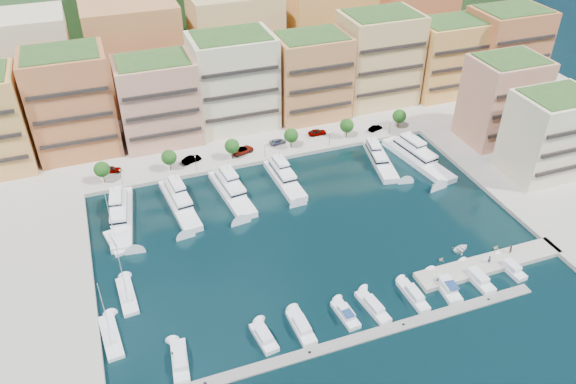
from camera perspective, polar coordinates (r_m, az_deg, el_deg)
name	(u,v)px	position (r m, az deg, el deg)	size (l,w,h in m)	color
ground	(310,233)	(121.75, 2.22, -4.14)	(400.00, 400.00, 0.00)	black
north_quay	(234,110)	(171.60, -5.54, 8.30)	(220.00, 64.00, 2.00)	#9E998E
east_quay	(566,196)	(147.86, 26.39, -0.38)	(34.00, 76.00, 2.00)	#9E998E
hillside	(199,54)	(214.58, -9.03, 13.68)	(240.00, 40.00, 58.00)	#1A3616
south_pontoon	(358,339)	(101.48, 7.08, -14.62)	(72.00, 2.20, 0.35)	gray
finger_pier	(489,266)	(120.71, 19.71, -7.05)	(32.00, 5.00, 2.00)	#9E998E
apartment_1	(72,103)	(152.61, -21.11, 8.45)	(20.00, 16.50, 26.80)	#B6703C
apartment_2	(158,101)	(152.05, -13.06, 9.02)	(20.00, 15.50, 22.80)	tan
apartment_3	(233,81)	(156.48, -5.56, 11.15)	(22.00, 16.50, 25.80)	beige
apartment_4	(311,76)	(161.44, 2.35, 11.68)	(20.00, 15.50, 23.80)	#C6864A
apartment_5	(378,58)	(171.44, 9.14, 13.25)	(22.00, 16.50, 26.80)	tan
apartment_6	(445,58)	(181.75, 15.68, 13.00)	(20.00, 15.50, 22.80)	#E09152
apartment_7	(505,49)	(191.78, 21.17, 13.43)	(22.00, 16.50, 24.80)	#B6703C
apartment_east_a	(502,100)	(159.12, 20.94, 8.77)	(18.00, 14.50, 22.80)	tan
apartment_east_b	(549,135)	(148.07, 25.01, 5.30)	(18.00, 14.50, 20.80)	beige
backblock_0	(25,70)	(173.11, -25.16, 11.18)	(26.00, 18.00, 30.00)	beige
backblock_1	(136,56)	(172.50, -15.19, 13.22)	(26.00, 18.00, 30.00)	#C6864A
backblock_2	(236,43)	(177.04, -5.29, 14.84)	(26.00, 18.00, 30.00)	tan
backblock_3	(327,32)	(186.37, 3.98, 15.95)	(26.00, 18.00, 30.00)	#E09152
backblock_4	(410,21)	(199.80, 12.25, 16.60)	(26.00, 18.00, 30.00)	#B6703C
tree_0	(102,169)	(140.51, -18.40, 2.20)	(3.80, 3.80, 5.65)	#473323
tree_1	(169,157)	(141.02, -12.00, 3.46)	(3.80, 3.80, 5.65)	#473323
tree_2	(232,146)	(143.32, -5.71, 4.66)	(3.80, 3.80, 5.65)	#473323
tree_3	(291,135)	(147.34, 0.32, 5.76)	(3.80, 3.80, 5.65)	#473323
tree_4	(347,126)	(152.93, 6.00, 6.73)	(3.80, 3.80, 5.65)	#473323
tree_5	(399,116)	(159.93, 11.24, 7.57)	(3.80, 3.80, 5.65)	#473323
lamppost_0	(121,174)	(138.98, -16.63, 1.72)	(0.30, 0.30, 4.20)	black
lamppost_1	(195,161)	(140.20, -9.39, 3.15)	(0.30, 0.30, 4.20)	black
lamppost_2	(265,148)	(143.69, -2.37, 4.48)	(0.30, 0.30, 4.20)	black
lamppost_3	(330,136)	(149.27, 4.25, 5.67)	(0.30, 0.30, 4.20)	black
lamppost_4	(390,125)	(156.74, 10.34, 6.70)	(0.30, 0.30, 4.20)	black
yacht_0	(122,214)	(130.16, -16.56, -2.19)	(7.01, 22.52, 7.30)	white
yacht_1	(179,202)	(131.16, -11.01, -0.99)	(6.47, 21.30, 7.30)	white
yacht_2	(231,190)	(133.11, -5.82, 0.21)	(6.85, 20.60, 7.30)	white
yacht_3	(284,177)	(136.96, -0.44, 1.53)	(5.13, 18.35, 7.30)	white
yacht_5	(379,158)	(146.17, 9.27, 3.39)	(7.48, 19.06, 7.30)	white
yacht_6	(416,156)	(148.85, 12.87, 3.55)	(8.87, 24.19, 7.30)	white
cruiser_0	(180,361)	(98.74, -10.91, -16.55)	(3.46, 9.00, 2.55)	white
cruiser_2	(264,338)	(100.35, -2.44, -14.57)	(3.52, 7.36, 2.55)	white
cruiser_3	(301,327)	(101.82, 1.36, -13.57)	(2.97, 8.49, 2.55)	white
cruiser_4	(346,315)	(104.25, 5.88, -12.29)	(3.03, 7.31, 2.66)	white
cruiser_5	(373,307)	(106.17, 8.63, -11.48)	(3.52, 9.00, 2.55)	white
cruiser_6	(413,296)	(109.56, 12.60, -10.24)	(2.60, 8.55, 2.55)	white
cruiser_7	(446,287)	(112.79, 15.73, -9.23)	(3.58, 8.85, 2.66)	white
cruiser_8	(476,278)	(116.33, 18.59, -8.27)	(3.14, 8.94, 2.55)	white
cruiser_9	(510,268)	(120.74, 21.64, -7.22)	(2.98, 7.41, 2.55)	white
sailboat_2	(116,243)	(123.95, -17.12, -4.98)	(4.44, 9.04, 13.20)	white
sailboat_0	(111,338)	(105.19, -17.52, -13.92)	(3.67, 10.50, 13.20)	white
sailboat_1	(127,296)	(111.38, -16.01, -10.17)	(3.29, 10.25, 13.20)	white
tender_3	(496,248)	(124.97, 20.38, -5.31)	(1.39, 1.61, 0.85)	beige
tender_2	(461,248)	(122.47, 17.17, -5.50)	(2.70, 3.78, 0.78)	white
tender_1	(441,259)	(118.70, 15.28, -6.63)	(1.19, 1.37, 0.72)	beige
car_0	(111,169)	(145.47, -17.52, 2.20)	(1.90, 4.73, 1.61)	gray
car_1	(192,159)	(144.80, -9.78, 3.29)	(1.75, 5.03, 1.66)	gray
car_2	(243,150)	(147.06, -4.64, 4.27)	(2.80, 6.07, 1.69)	gray
car_3	(278,142)	(150.74, -1.05, 5.15)	(1.90, 4.68, 1.36)	gray
car_4	(317,132)	(155.05, 2.99, 6.09)	(2.02, 5.03, 1.71)	gray
car_5	(375,128)	(159.06, 8.85, 6.43)	(1.48, 4.24, 1.40)	gray
person_0	(489,259)	(119.21, 19.77, -6.46)	(0.66, 0.43, 1.82)	#293A53
person_1	(510,249)	(123.17, 21.63, -5.40)	(0.92, 0.72, 1.89)	brown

